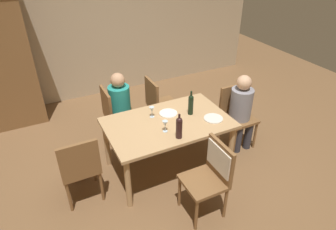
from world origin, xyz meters
name	(u,v)px	position (x,y,z in m)	size (l,w,h in m)	color
ground_plane	(168,166)	(0.00, 0.00, 0.00)	(10.00, 10.00, 0.00)	brown
rear_room_partition	(104,25)	(0.00, 2.69, 1.35)	(6.40, 0.12, 2.70)	tan
dining_table	(168,127)	(0.00, 0.00, 0.66)	(1.59, 0.99, 0.75)	tan
chair_far_left	(115,112)	(-0.44, 0.87, 0.53)	(0.44, 0.44, 0.92)	brown
chair_right_end	(236,112)	(1.17, 0.09, 0.53)	(0.44, 0.44, 0.92)	brown
chair_far_right	(159,102)	(0.27, 0.87, 0.53)	(0.44, 0.44, 0.92)	brown
chair_near	(214,169)	(0.12, -0.87, 0.59)	(0.46, 0.44, 0.92)	brown
chair_left_end	(80,166)	(-1.17, -0.09, 0.53)	(0.44, 0.44, 0.92)	brown
person_woman_host	(122,103)	(-0.33, 0.87, 0.66)	(0.36, 0.31, 1.14)	#33333D
person_man_bearded	(242,108)	(1.17, -0.03, 0.66)	(0.32, 0.36, 1.15)	#33333D
wine_bottle_tall_green	(179,127)	(-0.04, -0.36, 0.89)	(0.08, 0.08, 0.32)	black
wine_bottle_dark_red	(191,104)	(0.35, 0.04, 0.90)	(0.07, 0.07, 0.33)	black
wine_glass_near_left	(152,110)	(-0.14, 0.20, 0.85)	(0.07, 0.07, 0.15)	silver
wine_glass_centre	(165,124)	(-0.13, -0.18, 0.85)	(0.07, 0.07, 0.15)	silver
dinner_plate_host	(168,113)	(0.09, 0.17, 0.76)	(0.24, 0.24, 0.01)	white
dinner_plate_guest_left	(213,118)	(0.56, -0.20, 0.76)	(0.25, 0.25, 0.01)	silver
handbag	(78,170)	(-1.17, 0.35, 0.11)	(0.28, 0.12, 0.22)	brown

